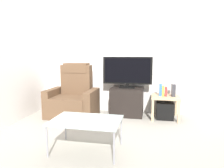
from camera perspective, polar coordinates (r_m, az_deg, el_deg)
name	(u,v)px	position (r m, az deg, el deg)	size (l,w,h in m)	color
ground_plane	(113,129)	(3.57, 0.18, -12.40)	(6.40, 6.40, 0.00)	#9E998E
wall_back	(123,53)	(4.45, 3.06, 8.78)	(6.40, 0.06, 2.60)	silver
wall_side	(11,52)	(4.14, -26.53, 7.96)	(0.06, 4.48, 2.60)	silver
tv_stand	(127,101)	(4.25, 4.21, -4.91)	(0.66, 0.47, 0.58)	black
television	(127,71)	(4.17, 4.33, 3.53)	(1.01, 0.20, 0.63)	black
recliner_armchair	(73,98)	(4.28, -10.78, -3.84)	(0.98, 0.78, 1.08)	brown
side_table	(165,99)	(4.14, 14.74, -4.19)	(0.54, 0.54, 0.46)	tan
subwoofer_box	(165,110)	(4.19, 14.63, -7.15)	(0.33, 0.33, 0.33)	black
book_leftmost	(160,90)	(4.08, 13.45, -1.63)	(0.05, 0.11, 0.23)	#3366B2
book_middle	(163,91)	(4.08, 14.11, -1.90)	(0.04, 0.14, 0.20)	gold
book_rightmost	(166,91)	(4.09, 14.90, -2.03)	(0.04, 0.11, 0.18)	red
game_console	(173,90)	(4.12, 16.84, -1.64)	(0.07, 0.20, 0.23)	#333338
coffee_table	(86,122)	(2.71, -7.22, -10.45)	(0.90, 0.60, 0.42)	#B2C6C1
cell_phone	(93,121)	(2.61, -5.31, -10.40)	(0.07, 0.15, 0.01)	#B7B7BC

